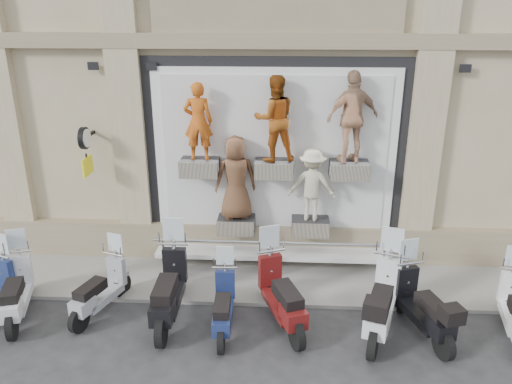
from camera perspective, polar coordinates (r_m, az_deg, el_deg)
ground at (r=9.12m, az=1.49°, el=-16.49°), size 90.00×90.00×0.00m
sidewalk at (r=10.86m, az=1.85°, el=-9.65°), size 16.00×2.20×0.08m
shop_vitrine at (r=10.49m, az=2.58°, el=3.53°), size 5.60×0.85×4.30m
guard_rail at (r=10.56m, az=1.86°, el=-7.93°), size 5.06×0.10×0.93m
clock_sign_bracket at (r=10.92m, az=-18.93°, el=5.12°), size 0.10×0.80×1.02m
scooter_b at (r=10.27m, az=-25.87°, el=-9.13°), size 1.08×1.96×1.53m
scooter_c at (r=9.85m, az=-17.51°, el=-9.60°), size 1.03×1.81×1.41m
scooter_d at (r=9.30m, az=-10.01°, el=-9.62°), size 0.68×2.16×1.74m
scooter_e at (r=8.98m, az=-3.78°, el=-11.80°), size 0.58×1.74×1.39m
scooter_f at (r=9.06m, az=2.94°, el=-10.40°), size 1.30×2.14×1.68m
scooter_g at (r=9.10m, az=14.36°, el=-10.70°), size 1.27×2.23×1.74m
scooter_h at (r=9.30m, az=18.65°, el=-11.11°), size 1.11×2.00×1.56m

